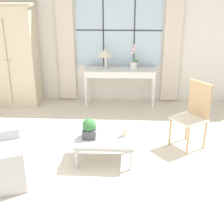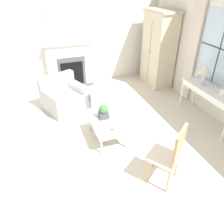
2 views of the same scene
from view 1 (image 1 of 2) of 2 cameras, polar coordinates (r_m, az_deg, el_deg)
name	(u,v)px [view 1 (image 1 of 2)]	position (r m, az deg, el deg)	size (l,w,h in m)	color
ground_plane	(112,176)	(4.35, -0.05, -11.55)	(14.00, 14.00, 0.00)	beige
wall_back_windowed	(119,36)	(6.70, 1.26, 13.64)	(7.20, 0.14, 2.80)	silver
armoire	(12,55)	(6.84, -17.79, 9.82)	(1.08, 0.61, 2.08)	beige
console_table	(120,73)	(6.54, 1.48, 7.13)	(1.49, 0.47, 0.78)	white
table_lamp	(106,53)	(6.41, -1.17, 10.68)	(0.31, 0.31, 0.44)	silver
potted_orchid	(134,60)	(6.48, 3.99, 9.41)	(0.17, 0.13, 0.53)	white
side_chair_wooden	(194,111)	(4.99, 14.76, 0.15)	(0.62, 0.62, 1.05)	beige
coffee_table	(105,140)	(4.54, -1.33, -5.18)	(0.86, 0.60, 0.37)	#BCBCC1
potted_plant_small	(89,128)	(4.47, -4.17, -2.98)	(0.20, 0.20, 0.30)	#4C4C51
pillar_candle	(125,133)	(4.54, 2.39, -3.78)	(0.12, 0.12, 0.14)	silver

